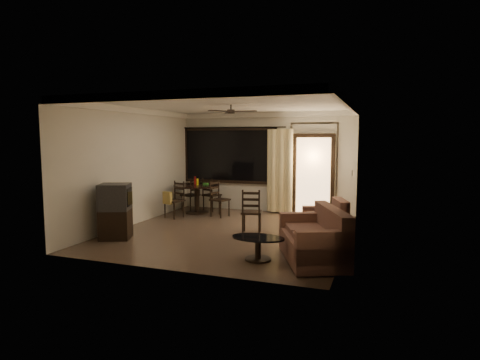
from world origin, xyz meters
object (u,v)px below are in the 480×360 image
at_px(tv_cabinet, 115,211).
at_px(dining_table, 197,191).
at_px(side_chair, 252,220).
at_px(dining_chair_north, 212,201).
at_px(sofa, 316,240).
at_px(armchair, 327,224).
at_px(coffee_table, 258,245).
at_px(dining_chair_east, 220,206).
at_px(dining_chair_west, 191,201).
at_px(dining_chair_south, 174,206).

bearing_deg(tv_cabinet, dining_table, 61.61).
bearing_deg(side_chair, tv_cabinet, 15.17).
bearing_deg(dining_chair_north, sofa, 151.53).
xyz_separation_m(armchair, coffee_table, (-0.93, -1.78, -0.07)).
bearing_deg(dining_chair_east, armchair, -99.20).
bearing_deg(dining_chair_north, side_chair, 148.57).
height_order(dining_chair_north, side_chair, side_chair).
height_order(dining_chair_west, dining_chair_south, same).
xyz_separation_m(dining_chair_west, tv_cabinet, (-0.01, -3.42, 0.29)).
relative_size(dining_chair_west, dining_chair_north, 1.00).
xyz_separation_m(tv_cabinet, coffee_table, (3.22, -0.42, -0.31)).
bearing_deg(dining_chair_south, side_chair, -3.80).
bearing_deg(dining_chair_south, dining_table, 89.91).
bearing_deg(sofa, dining_table, 116.28).
relative_size(dining_chair_east, armchair, 0.92).
height_order(dining_chair_east, dining_chair_south, same).
relative_size(dining_chair_north, armchair, 0.92).
distance_m(dining_chair_west, tv_cabinet, 3.43).
height_order(dining_chair_west, dining_chair_east, same).
height_order(dining_table, sofa, dining_table).
relative_size(sofa, armchair, 1.81).
xyz_separation_m(dining_table, dining_chair_north, (0.24, 0.47, -0.34)).
relative_size(dining_table, dining_chair_south, 1.33).
xyz_separation_m(dining_table, tv_cabinet, (-0.33, -3.16, -0.05)).
xyz_separation_m(dining_table, dining_chair_east, (0.79, -0.26, -0.34)).
bearing_deg(side_chair, armchair, 166.19).
height_order(dining_chair_east, side_chair, side_chair).
distance_m(dining_chair_west, dining_chair_north, 0.60).
distance_m(armchair, coffee_table, 2.01).
relative_size(tv_cabinet, coffee_table, 1.24).
bearing_deg(dining_chair_east, tv_cabinet, 176.74).
bearing_deg(dining_chair_south, dining_chair_north, 86.53).
xyz_separation_m(tv_cabinet, sofa, (4.16, -0.12, -0.22)).
relative_size(sofa, side_chair, 1.89).
height_order(dining_chair_south, side_chair, side_chair).
height_order(coffee_table, side_chair, side_chair).
bearing_deg(side_chair, dining_chair_south, -35.08).
distance_m(tv_cabinet, coffee_table, 3.26).
height_order(dining_chair_west, armchair, dining_chair_west).
relative_size(dining_chair_north, side_chair, 0.96).
relative_size(dining_chair_south, dining_chair_north, 1.00).
bearing_deg(dining_chair_west, coffee_table, 57.76).
distance_m(sofa, armchair, 1.48).
relative_size(dining_chair_west, dining_chair_south, 1.00).
height_order(dining_chair_north, armchair, dining_chair_north).
bearing_deg(dining_table, dining_chair_north, 63.19).
bearing_deg(dining_chair_west, sofa, 67.36).
bearing_deg(sofa, side_chair, 114.57).
relative_size(dining_table, sofa, 0.68).
distance_m(dining_chair_south, coffee_table, 4.19).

